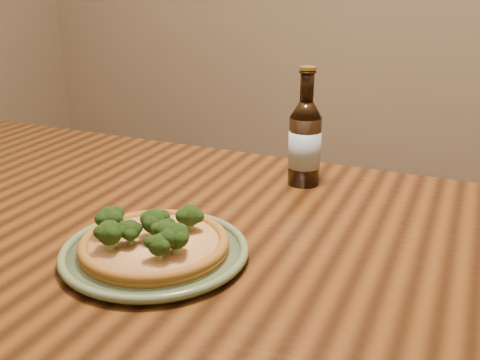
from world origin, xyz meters
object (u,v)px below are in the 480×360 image
at_px(pizza, 153,241).
at_px(beer_bottle, 305,142).
at_px(table, 148,265).
at_px(plate, 155,251).

distance_m(pizza, beer_bottle, 0.43).
xyz_separation_m(table, plate, (0.09, -0.11, 0.10)).
bearing_deg(beer_bottle, table, -106.32).
distance_m(table, pizza, 0.19).
distance_m(plate, beer_bottle, 0.44).
bearing_deg(table, plate, -51.10).
xyz_separation_m(table, beer_bottle, (0.21, 0.30, 0.19)).
height_order(table, beer_bottle, beer_bottle).
xyz_separation_m(plate, beer_bottle, (0.12, 0.41, 0.08)).
relative_size(table, pizza, 6.70).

